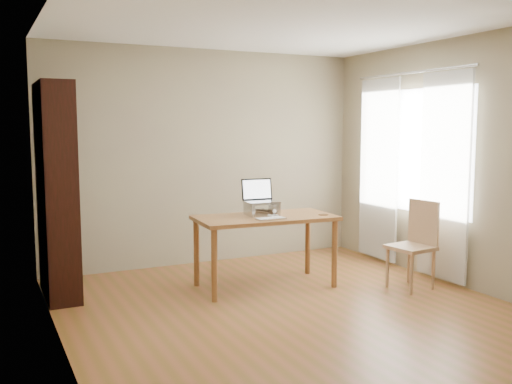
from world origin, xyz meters
The scene contains 10 objects.
room centered at (0.03, 0.01, 1.30)m, with size 4.04×4.54×2.64m.
bookshelf centered at (-1.83, 1.55, 1.05)m, with size 0.30×0.90×2.10m.
curtains centered at (1.92, 0.80, 1.17)m, with size 0.03×1.90×2.25m.
desk centered at (0.14, 0.94, 0.66)m, with size 1.48×0.81×0.75m.
laptop_stand centered at (0.14, 1.02, 0.83)m, with size 0.32×0.25×0.13m.
laptop centered at (0.14, 1.08, 0.94)m, with size 0.36×0.30×0.24m.
keyboard centered at (0.09, 0.72, 0.76)m, with size 0.30×0.13×0.02m.
coaster centered at (0.73, 0.74, 0.75)m, with size 0.10×0.10×0.01m, color #513B1C.
cat centered at (0.18, 1.05, 0.81)m, with size 0.23×0.47×0.14m.
chair centered at (1.53, 0.21, 0.49)m, with size 0.45×0.45×0.91m.
Camera 1 is at (-2.52, -4.28, 1.68)m, focal length 40.00 mm.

